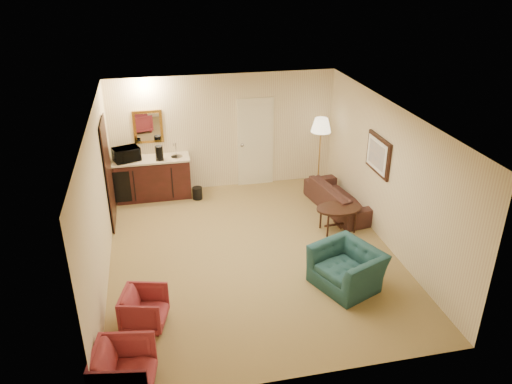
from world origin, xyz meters
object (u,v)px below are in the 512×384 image
teal_armchair (347,262)px  waste_bin (197,193)px  coffee_maker (159,153)px  rose_chair_near (144,307)px  rose_chair_far (124,368)px  coffee_table (338,219)px  sofa (340,194)px  wetbar_cabinet (153,178)px  floor_lamp (319,154)px  microwave (126,153)px

teal_armchair → waste_bin: bearing=-174.7°
coffee_maker → rose_chair_near: bearing=-102.8°
rose_chair_far → teal_armchair: bearing=-57.3°
coffee_table → rose_chair_far: bearing=-140.9°
waste_bin → sofa: bearing=-21.5°
sofa → coffee_table: sofa is taller
sofa → rose_chair_far: bearing=123.5°
wetbar_cabinet → floor_lamp: (3.70, -0.32, 0.38)m
wetbar_cabinet → coffee_maker: (0.18, -0.12, 0.61)m
sofa → floor_lamp: floor_lamp is taller
wetbar_cabinet → sofa: 4.06m
microwave → wetbar_cabinet: bearing=-16.7°
coffee_table → coffee_maker: coffee_maker is taller
wetbar_cabinet → rose_chair_far: size_ratio=2.28×
sofa → teal_armchair: (-0.85, -2.56, 0.08)m
sofa → waste_bin: bearing=58.7°
rose_chair_near → coffee_table: bearing=-46.8°
wetbar_cabinet → coffee_maker: size_ratio=5.30×
waste_bin → coffee_maker: (-0.74, 0.17, 0.94)m
wetbar_cabinet → sofa: bearing=-20.5°
waste_bin → microwave: (-1.43, 0.26, 0.97)m
rose_chair_far → coffee_table: (3.95, 3.21, -0.11)m
rose_chair_far → coffee_maker: bearing=2.2°
floor_lamp → waste_bin: 2.86m
waste_bin → coffee_maker: bearing=167.0°
floor_lamp → coffee_table: bearing=-97.3°
microwave → coffee_maker: (0.68, -0.09, -0.03)m
rose_chair_far → floor_lamp: size_ratio=0.43×
microwave → coffee_maker: bearing=-27.5°
sofa → waste_bin: sofa is taller
floor_lamp → coffee_maker: bearing=176.7°
rose_chair_near → rose_chair_far: rose_chair_far is taller
waste_bin → floor_lamp: bearing=-0.6°
floor_lamp → wetbar_cabinet: bearing=175.1°
sofa → waste_bin: 3.09m
microwave → sofa: bearing=-37.8°
rose_chair_far → waste_bin: 5.37m
floor_lamp → coffee_maker: 3.53m
floor_lamp → microwave: (-4.20, 0.29, 0.26)m
sofa → teal_armchair: bearing=151.9°
sofa → teal_armchair: 2.70m
coffee_table → wetbar_cabinet: bearing=146.8°
wetbar_cabinet → coffee_table: size_ratio=1.88×
rose_chair_far → waste_bin: rose_chair_far is taller
rose_chair_near → teal_armchair: bearing=-70.2°
rose_chair_near → rose_chair_far: (-0.25, -1.19, 0.05)m
floor_lamp → teal_armchair: bearing=-101.5°
floor_lamp → coffee_maker: (-3.51, 0.20, 0.23)m
rose_chair_near → waste_bin: rose_chair_near is taller
wetbar_cabinet → waste_bin: (0.93, -0.29, -0.33)m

